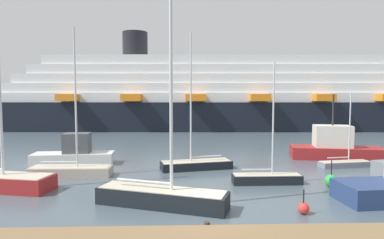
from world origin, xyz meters
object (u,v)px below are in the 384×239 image
(fishing_boat_2, at_px, (74,154))
(fishing_boat_3, at_px, (335,147))
(sailboat_5, at_px, (196,163))
(channel_buoy_0, at_px, (331,181))
(sailboat_0, at_px, (71,169))
(cruise_ship, at_px, (223,98))
(sailboat_1, at_px, (162,193))
(sailboat_3, at_px, (345,163))
(channel_buoy_1, at_px, (303,208))
(sailboat_2, at_px, (267,177))

(fishing_boat_2, relative_size, fishing_boat_3, 0.79)
(sailboat_5, xyz_separation_m, channel_buoy_0, (8.08, -5.26, -0.08))
(sailboat_0, relative_size, fishing_boat_2, 1.58)
(cruise_ship, bearing_deg, sailboat_5, -98.92)
(sailboat_1, xyz_separation_m, fishing_boat_3, (14.76, 12.18, 0.39))
(channel_buoy_0, bearing_deg, sailboat_3, 56.49)
(channel_buoy_1, bearing_deg, sailboat_2, 93.41)
(sailboat_3, relative_size, cruise_ship, 0.07)
(sailboat_2, bearing_deg, sailboat_0, 168.90)
(sailboat_3, xyz_separation_m, fishing_boat_2, (-21.74, 1.75, 0.55))
(sailboat_3, bearing_deg, sailboat_0, 177.69)
(sailboat_5, height_order, cruise_ship, cruise_ship)
(fishing_boat_2, bearing_deg, sailboat_0, -79.17)
(fishing_boat_2, bearing_deg, sailboat_5, -15.73)
(fishing_boat_2, distance_m, channel_buoy_1, 18.81)
(channel_buoy_1, bearing_deg, sailboat_1, 169.04)
(sailboat_0, xyz_separation_m, fishing_boat_3, (21.51, 5.59, 0.58))
(sailboat_0, height_order, sailboat_1, sailboat_1)
(channel_buoy_0, relative_size, cruise_ship, 0.02)
(fishing_boat_3, bearing_deg, channel_buoy_1, 70.90)
(sailboat_5, relative_size, fishing_boat_2, 1.58)
(fishing_boat_3, distance_m, cruise_ship, 28.37)
(sailboat_0, xyz_separation_m, channel_buoy_1, (13.56, -7.90, -0.20))
(sailboat_5, distance_m, fishing_boat_2, 10.15)
(sailboat_1, height_order, cruise_ship, cruise_ship)
(sailboat_0, distance_m, sailboat_2, 13.47)
(sailboat_0, xyz_separation_m, sailboat_1, (6.76, -6.59, 0.19))
(fishing_boat_3, xyz_separation_m, cruise_ship, (-6.57, 27.28, 4.20))
(cruise_ship, bearing_deg, fishing_boat_2, -116.81)
(sailboat_0, relative_size, channel_buoy_0, 6.04)
(sailboat_5, xyz_separation_m, cruise_ship, (6.04, 31.03, 4.79))
(sailboat_3, distance_m, channel_buoy_1, 12.39)
(sailboat_1, bearing_deg, channel_buoy_1, 8.40)
(sailboat_1, distance_m, sailboat_3, 16.50)
(sailboat_3, relative_size, sailboat_5, 0.57)
(sailboat_2, distance_m, fishing_boat_3, 11.57)
(sailboat_0, height_order, cruise_ship, cruise_ship)
(sailboat_1, height_order, channel_buoy_1, sailboat_1)
(sailboat_2, xyz_separation_m, channel_buoy_0, (3.74, -0.95, -0.01))
(sailboat_0, relative_size, sailboat_2, 1.33)
(cruise_ship, bearing_deg, fishing_boat_3, -74.36)
(sailboat_0, xyz_separation_m, cruise_ship, (14.94, 32.87, 4.78))
(sailboat_3, xyz_separation_m, cruise_ship, (-5.77, 30.66, 4.95))
(fishing_boat_3, bearing_deg, channel_buoy_0, 74.72)
(sailboat_0, relative_size, channel_buoy_1, 8.63)
(sailboat_1, height_order, fishing_boat_3, sailboat_1)
(sailboat_3, height_order, channel_buoy_1, sailboat_3)
(sailboat_0, height_order, sailboat_5, sailboat_5)
(fishing_boat_3, xyz_separation_m, channel_buoy_1, (-7.95, -13.50, -0.78))
(sailboat_3, height_order, fishing_boat_2, sailboat_3)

